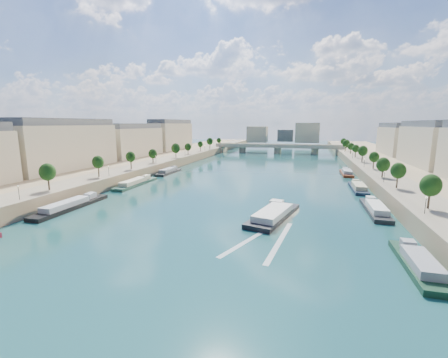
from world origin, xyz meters
The scene contains 16 objects.
ground centered at (0.00, 100.00, 0.00)m, with size 700.00×700.00×0.00m, color #0C3237.
quay_left centered at (-72.00, 100.00, 2.50)m, with size 44.00×520.00×5.00m, color #9E8460.
quay_right centered at (72.00, 100.00, 2.50)m, with size 44.00×520.00×5.00m, color #9E8460.
pave_left centered at (-57.00, 100.00, 5.05)m, with size 14.00×520.00×0.10m, color gray.
pave_right centered at (57.00, 100.00, 5.05)m, with size 14.00×520.00×0.10m, color gray.
trees_left centered at (-55.00, 102.00, 10.48)m, with size 4.80×268.80×8.26m.
trees_right centered at (55.00, 110.00, 10.48)m, with size 4.80×268.80×8.26m.
lamps_left centered at (-52.50, 90.00, 7.78)m, with size 0.36×200.36×4.28m.
lamps_right centered at (52.50, 105.00, 7.78)m, with size 0.36×200.36×4.28m.
buildings_left centered at (-85.00, 112.00, 16.45)m, with size 16.00×226.00×23.20m.
skyline centered at (3.19, 319.52, 14.66)m, with size 79.00×42.00×22.00m.
bridge centered at (0.00, 237.43, 5.08)m, with size 112.00×12.00×8.15m.
tour_barge centered at (16.68, 48.29, 0.96)m, with size 13.54×27.17×3.67m.
wake centered at (16.68, 31.65, 0.02)m, with size 13.77×25.95×0.04m.
moored_barges_left centered at (-45.50, 43.88, 0.84)m, with size 5.00×153.68×3.60m.
moored_barges_right centered at (45.50, 56.96, 0.84)m, with size 5.00×170.20×3.60m.
Camera 1 is at (24.62, -33.52, 26.24)m, focal length 24.00 mm.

